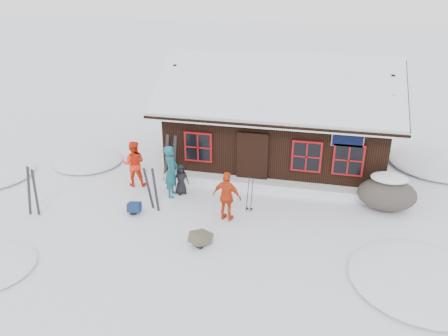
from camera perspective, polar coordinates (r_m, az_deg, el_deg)
The scene contains 15 objects.
ground at distance 14.15m, azimuth -1.72°, elevation -6.25°, with size 120.00×120.00×0.00m, color white.
mountain_hut at distance 17.74m, azimuth 7.07°, elevation 5.65°, with size 8.90×6.09×4.42m.
snow_drift at distance 15.76m, azimuth 5.65°, elevation -2.26°, with size 7.60×0.60×0.35m, color white.
snow_mounds at distance 15.48m, azimuth 5.98°, elevation -3.52°, with size 20.60×13.20×0.48m.
skier_teal at distance 15.07m, azimuth -6.89°, elevation -0.44°, with size 0.68×0.44×1.86m, color #155A67.
skier_orange_left at distance 16.09m, azimuth -11.67°, elevation 0.57°, with size 0.83×0.65×1.71m, color red.
skier_orange_right at distance 13.55m, azimuth 0.41°, elevation -3.75°, with size 0.96×0.40×1.64m, color red.
skier_crouched at distance 15.32m, azimuth -5.64°, elevation -1.47°, with size 0.55×0.36×1.12m, color black.
boulder at distance 15.28m, azimuth 20.52°, elevation -3.09°, with size 1.88×1.41×1.11m.
ski_pair_left at distance 15.06m, azimuth -23.75°, elevation -2.93°, with size 0.57×0.20×1.74m.
ski_pair_mid at distance 14.39m, azimuth -9.36°, elevation -2.82°, with size 0.52×0.17×1.52m.
ski_pair_right at distance 16.21m, azimuth -7.04°, elevation 1.23°, with size 0.60×0.16×1.88m.
ski_poles at distance 14.16m, azimuth 3.38°, elevation -3.50°, with size 0.23×0.11×1.27m.
backpack_blue at distance 14.54m, azimuth -11.61°, elevation -5.25°, with size 0.39×0.51×0.28m, color navy.
backpack_olive at distance 12.69m, azimuth -3.06°, elevation -9.37°, with size 0.44×0.59×0.32m, color #4C4936.
Camera 1 is at (3.19, -11.77, 7.18)m, focal length 35.00 mm.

